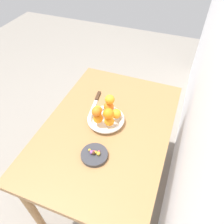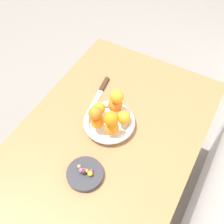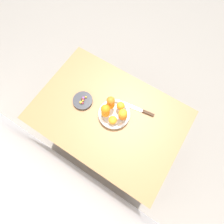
{
  "view_description": "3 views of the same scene",
  "coord_description": "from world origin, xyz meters",
  "px_view_note": "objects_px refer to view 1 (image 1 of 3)",
  "views": [
    {
      "loc": [
        0.82,
        0.34,
        1.75
      ],
      "look_at": [
        -0.08,
        0.01,
        0.8
      ],
      "focal_mm": 35.0,
      "sensor_mm": 36.0,
      "label": 1
    },
    {
      "loc": [
        0.59,
        0.34,
        1.78
      ],
      "look_at": [
        -0.05,
        -0.01,
        0.82
      ],
      "focal_mm": 45.0,
      "sensor_mm": 36.0,
      "label": 2
    },
    {
      "loc": [
        -0.25,
        0.34,
        1.95
      ],
      "look_at": [
        -0.03,
        0.0,
        0.85
      ],
      "focal_mm": 28.0,
      "sensor_mm": 36.0,
      "label": 3
    }
  ],
  "objects_px": {
    "orange_3": "(116,114)",
    "orange_4": "(109,107)",
    "dining_table": "(107,136)",
    "candy_ball_7": "(89,150)",
    "candy_dish": "(94,155)",
    "candy_ball_0": "(99,152)",
    "orange_2": "(109,121)",
    "knife": "(96,102)",
    "orange_0": "(97,110)",
    "orange_5": "(110,100)",
    "fruit_bowl": "(106,120)",
    "candy_ball_5": "(93,153)",
    "candy_ball_3": "(91,152)",
    "orange_6": "(108,114)",
    "candy_ball_4": "(91,152)",
    "candy_ball_1": "(94,152)",
    "candy_ball_6": "(98,153)",
    "candy_ball_2": "(95,152)",
    "orange_1": "(98,118)"
  },
  "relations": [
    {
      "from": "orange_3",
      "to": "orange_4",
      "type": "relative_size",
      "value": 0.95
    },
    {
      "from": "dining_table",
      "to": "candy_ball_7",
      "type": "distance_m",
      "value": 0.24
    },
    {
      "from": "candy_dish",
      "to": "orange_3",
      "type": "relative_size",
      "value": 2.42
    },
    {
      "from": "candy_ball_0",
      "to": "candy_ball_7",
      "type": "relative_size",
      "value": 0.99
    },
    {
      "from": "candy_ball_7",
      "to": "orange_2",
      "type": "bearing_deg",
      "value": 169.42
    },
    {
      "from": "candy_ball_7",
      "to": "knife",
      "type": "bearing_deg",
      "value": -160.66
    },
    {
      "from": "orange_2",
      "to": "orange_3",
      "type": "bearing_deg",
      "value": 166.04
    },
    {
      "from": "orange_0",
      "to": "orange_5",
      "type": "relative_size",
      "value": 0.98
    },
    {
      "from": "orange_0",
      "to": "orange_4",
      "type": "xyz_separation_m",
      "value": [
        -0.05,
        0.06,
        0.0
      ]
    },
    {
      "from": "fruit_bowl",
      "to": "orange_4",
      "type": "height_order",
      "value": "orange_4"
    },
    {
      "from": "fruit_bowl",
      "to": "orange_3",
      "type": "bearing_deg",
      "value": 112.94
    },
    {
      "from": "orange_5",
      "to": "knife",
      "type": "distance_m",
      "value": 0.2
    },
    {
      "from": "orange_2",
      "to": "orange_4",
      "type": "bearing_deg",
      "value": -157.63
    },
    {
      "from": "candy_ball_5",
      "to": "dining_table",
      "type": "bearing_deg",
      "value": -176.99
    },
    {
      "from": "candy_ball_3",
      "to": "orange_3",
      "type": "bearing_deg",
      "value": 172.05
    },
    {
      "from": "candy_ball_0",
      "to": "candy_ball_3",
      "type": "distance_m",
      "value": 0.04
    },
    {
      "from": "orange_6",
      "to": "candy_ball_4",
      "type": "bearing_deg",
      "value": -4.9
    },
    {
      "from": "dining_table",
      "to": "orange_0",
      "type": "relative_size",
      "value": 18.75
    },
    {
      "from": "candy_ball_7",
      "to": "dining_table",
      "type": "bearing_deg",
      "value": 175.3
    },
    {
      "from": "candy_ball_1",
      "to": "candy_ball_3",
      "type": "distance_m",
      "value": 0.01
    },
    {
      "from": "candy_ball_4",
      "to": "candy_ball_6",
      "type": "relative_size",
      "value": 0.85
    },
    {
      "from": "candy_dish",
      "to": "orange_2",
      "type": "bearing_deg",
      "value": 178.49
    },
    {
      "from": "dining_table",
      "to": "candy_ball_6",
      "type": "relative_size",
      "value": 51.83
    },
    {
      "from": "orange_4",
      "to": "candy_ball_0",
      "type": "height_order",
      "value": "orange_4"
    },
    {
      "from": "candy_ball_2",
      "to": "candy_ball_7",
      "type": "distance_m",
      "value": 0.04
    },
    {
      "from": "orange_0",
      "to": "orange_1",
      "type": "xyz_separation_m",
      "value": [
        0.06,
        0.03,
        0.0
      ]
    },
    {
      "from": "orange_2",
      "to": "candy_ball_2",
      "type": "bearing_deg",
      "value": -0.32
    },
    {
      "from": "orange_3",
      "to": "candy_ball_7",
      "type": "height_order",
      "value": "orange_3"
    },
    {
      "from": "orange_2",
      "to": "candy_ball_5",
      "type": "relative_size",
      "value": 3.02
    },
    {
      "from": "orange_3",
      "to": "candy_ball_0",
      "type": "relative_size",
      "value": 4.21
    },
    {
      "from": "orange_1",
      "to": "orange_6",
      "type": "distance_m",
      "value": 0.09
    },
    {
      "from": "fruit_bowl",
      "to": "orange_4",
      "type": "bearing_deg",
      "value": -175.06
    },
    {
      "from": "candy_ball_0",
      "to": "orange_3",
      "type": "bearing_deg",
      "value": 179.31
    },
    {
      "from": "candy_ball_2",
      "to": "orange_0",
      "type": "bearing_deg",
      "value": -159.25
    },
    {
      "from": "candy_dish",
      "to": "orange_3",
      "type": "xyz_separation_m",
      "value": [
        -0.28,
        0.02,
        0.06
      ]
    },
    {
      "from": "fruit_bowl",
      "to": "orange_3",
      "type": "height_order",
      "value": "orange_3"
    },
    {
      "from": "orange_4",
      "to": "candy_ball_2",
      "type": "xyz_separation_m",
      "value": [
        0.32,
        0.04,
        -0.04
      ]
    },
    {
      "from": "orange_4",
      "to": "candy_ball_2",
      "type": "bearing_deg",
      "value": 8.12
    },
    {
      "from": "candy_ball_5",
      "to": "candy_ball_7",
      "type": "distance_m",
      "value": 0.03
    },
    {
      "from": "orange_2",
      "to": "candy_ball_0",
      "type": "bearing_deg",
      "value": 4.29
    },
    {
      "from": "orange_4",
      "to": "candy_ball_3",
      "type": "xyz_separation_m",
      "value": [
        0.32,
        0.02,
        -0.04
      ]
    },
    {
      "from": "candy_ball_2",
      "to": "orange_3",
      "type": "bearing_deg",
      "value": 176.07
    },
    {
      "from": "orange_3",
      "to": "candy_ball_2",
      "type": "height_order",
      "value": "orange_3"
    },
    {
      "from": "dining_table",
      "to": "orange_5",
      "type": "xyz_separation_m",
      "value": [
        -0.1,
        -0.02,
        0.22
      ]
    },
    {
      "from": "orange_3",
      "to": "orange_5",
      "type": "xyz_separation_m",
      "value": [
        -0.04,
        -0.06,
        0.06
      ]
    },
    {
      "from": "dining_table",
      "to": "candy_ball_2",
      "type": "bearing_deg",
      "value": 5.12
    },
    {
      "from": "orange_0",
      "to": "candy_ball_2",
      "type": "height_order",
      "value": "orange_0"
    },
    {
      "from": "orange_1",
      "to": "candy_ball_1",
      "type": "bearing_deg",
      "value": 16.7
    },
    {
      "from": "orange_1",
      "to": "candy_dish",
      "type": "bearing_deg",
      "value": 17.25
    },
    {
      "from": "candy_ball_1",
      "to": "candy_ball_2",
      "type": "height_order",
      "value": "same"
    }
  ]
}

